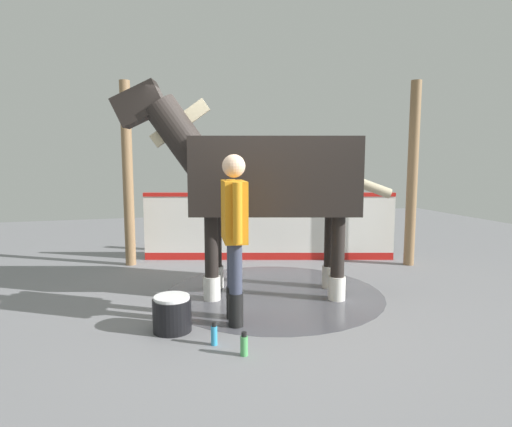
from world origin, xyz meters
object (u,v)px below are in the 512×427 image
(bottle_spray, at_px, (244,345))
(handler, at_px, (234,227))
(horse, at_px, (264,177))
(wash_bucket, at_px, (172,314))
(bottle_shampoo, at_px, (214,335))

(bottle_spray, bearing_deg, handler, -7.36)
(handler, xyz_separation_m, bottle_spray, (-0.76, 0.10, -0.89))
(horse, relative_size, wash_bucket, 8.75)
(handler, distance_m, bottle_shampoo, 1.06)
(horse, xyz_separation_m, bottle_shampoo, (-1.32, 0.87, -1.34))
(bottle_shampoo, bearing_deg, wash_bucket, 37.39)
(wash_bucket, xyz_separation_m, bottle_shampoo, (-0.43, -0.33, -0.07))
(wash_bucket, relative_size, bottle_spray, 1.81)
(wash_bucket, distance_m, bottle_shampoo, 0.55)
(handler, relative_size, bottle_spray, 8.30)
(bottle_spray, bearing_deg, bottle_shampoo, 36.44)
(horse, xyz_separation_m, wash_bucket, (-0.89, 1.20, -1.27))
(handler, height_order, bottle_shampoo, handler)
(wash_bucket, height_order, bottle_spray, wash_bucket)
(horse, distance_m, bottle_shampoo, 2.07)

